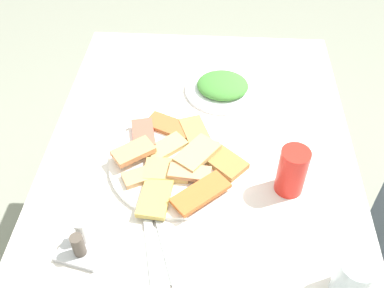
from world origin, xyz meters
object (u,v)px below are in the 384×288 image
at_px(dining_table, 200,170).
at_px(salad_plate_greens, 222,87).
at_px(pide_platter, 178,160).
at_px(paper_napkin, 161,256).
at_px(fork, 152,255).
at_px(spoon, 169,256).
at_px(soda_can, 292,171).
at_px(condiment_caddy, 82,243).
at_px(drinking_glass, 353,278).

height_order(dining_table, salad_plate_greens, salad_plate_greens).
xyz_separation_m(pide_platter, paper_napkin, (0.26, -0.01, -0.01)).
height_order(salad_plate_greens, fork, salad_plate_greens).
bearing_deg(spoon, fork, -109.02).
bearing_deg(soda_can, condiment_caddy, -66.70).
height_order(salad_plate_greens, drinking_glass, drinking_glass).
distance_m(soda_can, condiment_caddy, 0.48).
bearing_deg(soda_can, paper_napkin, -54.52).
relative_size(dining_table, soda_can, 8.56).
bearing_deg(salad_plate_greens, soda_can, 24.28).
relative_size(dining_table, condiment_caddy, 9.75).
bearing_deg(paper_napkin, soda_can, 125.48).
relative_size(dining_table, salad_plate_greens, 4.78).
relative_size(salad_plate_greens, drinking_glass, 2.24).
xyz_separation_m(soda_can, fork, (0.20, -0.30, -0.06)).
height_order(dining_table, pide_platter, pide_platter).
height_order(salad_plate_greens, paper_napkin, salad_plate_greens).
bearing_deg(drinking_glass, fork, -97.33).
bearing_deg(condiment_caddy, drinking_glass, 83.79).
height_order(dining_table, fork, fork).
bearing_deg(soda_can, dining_table, -121.10).
distance_m(salad_plate_greens, condiment_caddy, 0.61).
distance_m(pide_platter, soda_can, 0.28).
bearing_deg(condiment_caddy, spoon, 87.44).
relative_size(pide_platter, spoon, 1.88).
relative_size(pide_platter, salad_plate_greens, 1.62).
height_order(soda_can, drinking_glass, soda_can).
distance_m(dining_table, pide_platter, 0.14).
bearing_deg(pide_platter, drinking_glass, 49.27).
xyz_separation_m(salad_plate_greens, paper_napkin, (0.55, -0.12, -0.01)).
height_order(fork, spoon, same).
xyz_separation_m(drinking_glass, paper_napkin, (-0.05, -0.37, -0.05)).
relative_size(paper_napkin, spoon, 0.73).
relative_size(dining_table, drinking_glass, 10.73).
bearing_deg(salad_plate_greens, dining_table, -13.06).
height_order(soda_can, condiment_caddy, soda_can).
relative_size(dining_table, fork, 5.33).
bearing_deg(pide_platter, paper_napkin, -2.82).
distance_m(pide_platter, condiment_caddy, 0.31).
bearing_deg(soda_can, drinking_glass, 20.34).
distance_m(dining_table, spoon, 0.35).
bearing_deg(fork, soda_can, 110.38).
bearing_deg(spoon, pide_platter, 162.16).
xyz_separation_m(fork, condiment_caddy, (-0.01, -0.15, 0.02)).
bearing_deg(drinking_glass, condiment_caddy, -96.21).
bearing_deg(condiment_caddy, soda_can, 113.30).
distance_m(dining_table, drinking_glass, 0.51).
xyz_separation_m(dining_table, soda_can, (0.13, 0.21, 0.16)).
bearing_deg(soda_can, fork, -56.20).
relative_size(soda_can, paper_napkin, 0.89).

